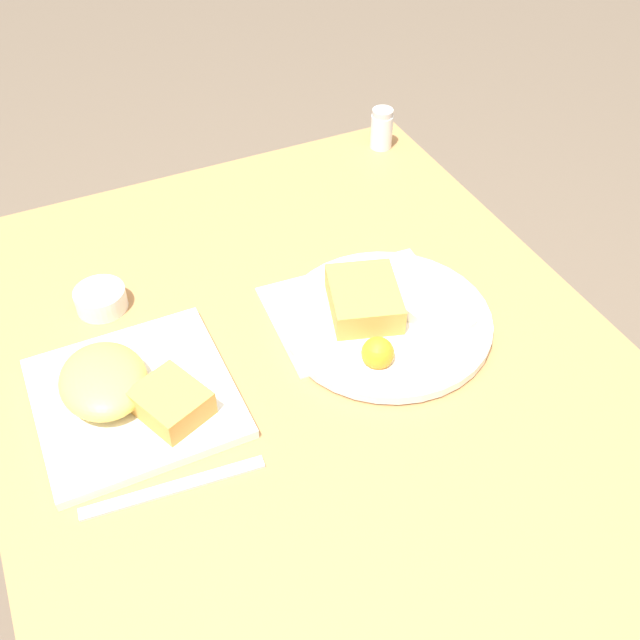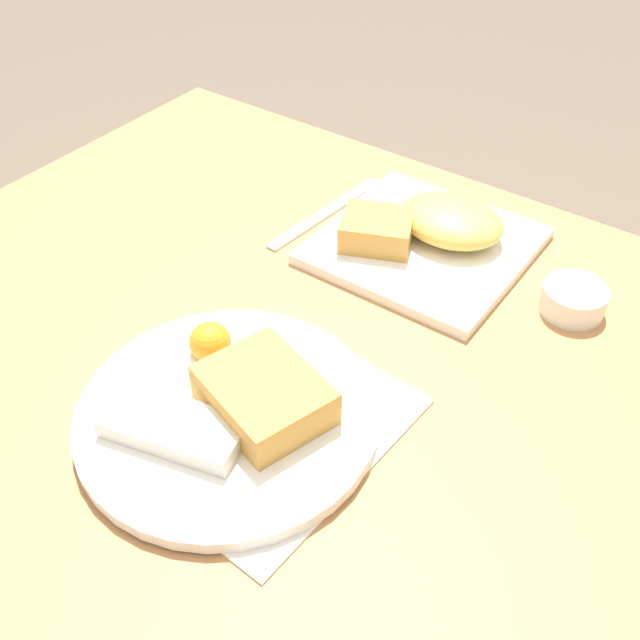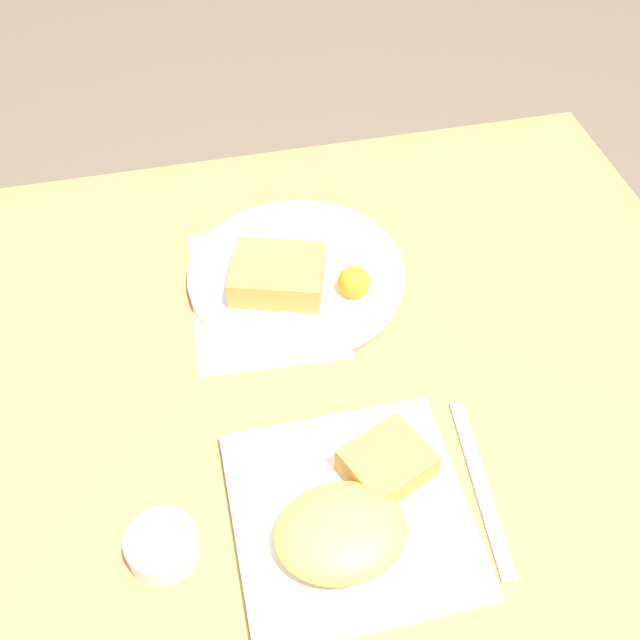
{
  "view_description": "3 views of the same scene",
  "coord_description": "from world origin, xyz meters",
  "px_view_note": "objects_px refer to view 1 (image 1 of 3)",
  "views": [
    {
      "loc": [
        0.63,
        -0.28,
        1.52
      ],
      "look_at": [
        -0.02,
        0.02,
        0.83
      ],
      "focal_mm": 42.0,
      "sensor_mm": 36.0,
      "label": 1
    },
    {
      "loc": [
        -0.37,
        0.47,
        1.34
      ],
      "look_at": [
        -0.02,
        -0.02,
        0.8
      ],
      "focal_mm": 42.0,
      "sensor_mm": 36.0,
      "label": 2
    },
    {
      "loc": [
        -0.15,
        -0.58,
        1.51
      ],
      "look_at": [
        -0.01,
        0.02,
        0.81
      ],
      "focal_mm": 42.0,
      "sensor_mm": 36.0,
      "label": 3
    }
  ],
  "objects_px": {
    "plate_square_near": "(128,392)",
    "sauce_ramekin": "(101,298)",
    "plate_oval_far": "(384,316)",
    "butter_knife": "(174,488)",
    "salt_shaker": "(382,131)"
  },
  "relations": [
    {
      "from": "plate_square_near",
      "to": "salt_shaker",
      "type": "relative_size",
      "value": 3.22
    },
    {
      "from": "salt_shaker",
      "to": "plate_oval_far",
      "type": "bearing_deg",
      "value": -28.01
    },
    {
      "from": "sauce_ramekin",
      "to": "salt_shaker",
      "type": "bearing_deg",
      "value": 110.92
    },
    {
      "from": "plate_square_near",
      "to": "sauce_ramekin",
      "type": "xyz_separation_m",
      "value": [
        -0.19,
        0.01,
        -0.0
      ]
    },
    {
      "from": "plate_oval_far",
      "to": "salt_shaker",
      "type": "height_order",
      "value": "salt_shaker"
    },
    {
      "from": "plate_square_near",
      "to": "sauce_ramekin",
      "type": "height_order",
      "value": "plate_square_near"
    },
    {
      "from": "butter_knife",
      "to": "plate_oval_far",
      "type": "bearing_deg",
      "value": 26.36
    },
    {
      "from": "plate_oval_far",
      "to": "butter_knife",
      "type": "distance_m",
      "value": 0.38
    },
    {
      "from": "plate_oval_far",
      "to": "plate_square_near",
      "type": "bearing_deg",
      "value": -92.2
    },
    {
      "from": "plate_oval_far",
      "to": "sauce_ramekin",
      "type": "relative_size",
      "value": 4.03
    },
    {
      "from": "plate_square_near",
      "to": "salt_shaker",
      "type": "bearing_deg",
      "value": 125.16
    },
    {
      "from": "plate_square_near",
      "to": "plate_oval_far",
      "type": "relative_size",
      "value": 0.83
    },
    {
      "from": "sauce_ramekin",
      "to": "butter_knife",
      "type": "relative_size",
      "value": 0.34
    },
    {
      "from": "plate_oval_far",
      "to": "butter_knife",
      "type": "xyz_separation_m",
      "value": [
        0.13,
        -0.35,
        -0.02
      ]
    },
    {
      "from": "plate_square_near",
      "to": "sauce_ramekin",
      "type": "relative_size",
      "value": 3.33
    }
  ]
}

